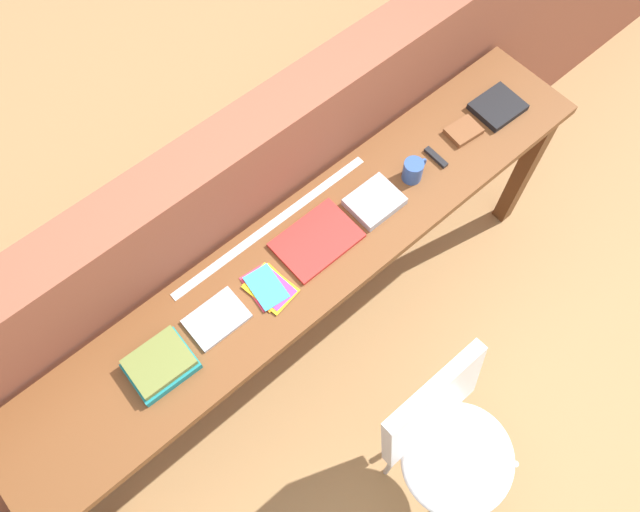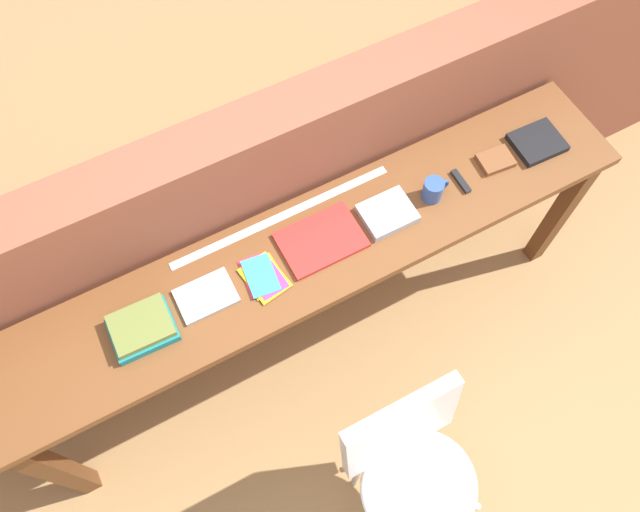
% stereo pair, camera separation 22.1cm
% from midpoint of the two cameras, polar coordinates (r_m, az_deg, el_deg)
% --- Properties ---
extents(ground_plane, '(40.00, 40.00, 0.00)m').
position_cam_midpoint_polar(ground_plane, '(2.99, 1.06, -11.23)').
color(ground_plane, '#9E7547').
extents(brick_wall_back, '(6.00, 0.20, 1.26)m').
position_cam_midpoint_polar(brick_wall_back, '(2.61, -8.06, 2.86)').
color(brick_wall_back, brown).
rests_on(brick_wall_back, ground).
extents(sideboard, '(2.50, 0.44, 0.88)m').
position_cam_midpoint_polar(sideboard, '(2.37, -3.45, -1.18)').
color(sideboard, brown).
rests_on(sideboard, ground).
extents(chair_white_moulded, '(0.44, 0.46, 0.89)m').
position_cam_midpoint_polar(chair_white_moulded, '(2.42, 9.02, -16.64)').
color(chair_white_moulded, silver).
rests_on(chair_white_moulded, ground).
extents(book_stack_leftmost, '(0.22, 0.18, 0.06)m').
position_cam_midpoint_polar(book_stack_leftmost, '(2.15, -17.31, -9.77)').
color(book_stack_leftmost, '#19757A').
rests_on(book_stack_leftmost, sideboard).
extents(magazine_cycling, '(0.20, 0.15, 0.01)m').
position_cam_midpoint_polar(magazine_cycling, '(2.18, -12.32, -5.93)').
color(magazine_cycling, '#9E9EA3').
rests_on(magazine_cycling, sideboard).
extents(pamphlet_pile_colourful, '(0.15, 0.20, 0.01)m').
position_cam_midpoint_polar(pamphlet_pile_colourful, '(2.19, -7.63, -3.16)').
color(pamphlet_pile_colourful, '#E5334C').
rests_on(pamphlet_pile_colourful, sideboard).
extents(book_open_centre, '(0.30, 0.21, 0.02)m').
position_cam_midpoint_polar(book_open_centre, '(2.26, -3.10, 1.17)').
color(book_open_centre, red).
rests_on(book_open_centre, sideboard).
extents(book_grey_hardcover, '(0.19, 0.16, 0.03)m').
position_cam_midpoint_polar(book_grey_hardcover, '(2.32, 2.31, 4.73)').
color(book_grey_hardcover, '#9E9EA3').
rests_on(book_grey_hardcover, sideboard).
extents(mug, '(0.11, 0.08, 0.09)m').
position_cam_midpoint_polar(mug, '(2.38, 5.90, 7.57)').
color(mug, '#2D4C8C').
rests_on(mug, sideboard).
extents(multitool_folded, '(0.03, 0.11, 0.02)m').
position_cam_midpoint_polar(multitool_folded, '(2.47, 8.04, 8.69)').
color(multitool_folded, black).
rests_on(multitool_folded, sideboard).
extents(leather_journal_brown, '(0.14, 0.11, 0.02)m').
position_cam_midpoint_polar(leather_journal_brown, '(2.56, 10.56, 10.94)').
color(leather_journal_brown, brown).
rests_on(leather_journal_brown, sideboard).
extents(book_repair_rightmost, '(0.20, 0.17, 0.03)m').
position_cam_midpoint_polar(book_repair_rightmost, '(2.66, 13.63, 12.91)').
color(book_repair_rightmost, black).
rests_on(book_repair_rightmost, sideboard).
extents(ruler_metal_back_edge, '(0.89, 0.03, 0.00)m').
position_cam_midpoint_polar(ruler_metal_back_edge, '(2.31, -7.13, 2.59)').
color(ruler_metal_back_edge, silver).
rests_on(ruler_metal_back_edge, sideboard).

